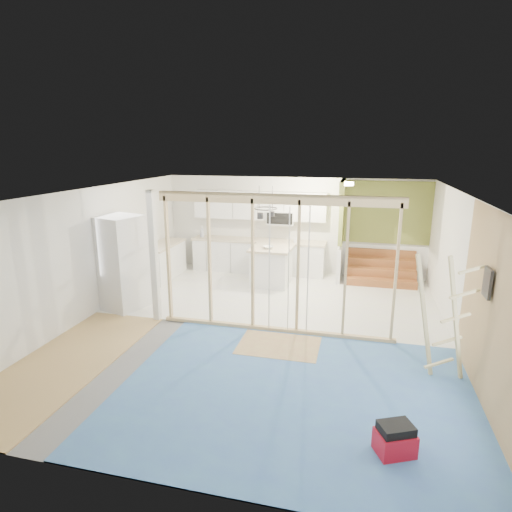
% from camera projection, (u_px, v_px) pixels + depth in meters
% --- Properties ---
extents(room, '(7.01, 8.01, 2.61)m').
position_uv_depth(room, '(259.00, 264.00, 7.82)').
color(room, slate).
rests_on(room, ground).
extents(floor_overlays, '(7.00, 8.00, 0.03)m').
position_uv_depth(floor_overlays, '(263.00, 328.00, 8.18)').
color(floor_overlays, silver).
rests_on(floor_overlays, room).
extents(stud_frame, '(4.66, 0.14, 2.60)m').
position_uv_depth(stud_frame, '(248.00, 249.00, 7.80)').
color(stud_frame, tan).
rests_on(stud_frame, room).
extents(base_cabinets, '(4.45, 2.24, 0.93)m').
position_uv_depth(base_cabinets, '(230.00, 258.00, 11.56)').
color(base_cabinets, white).
rests_on(base_cabinets, room).
extents(upper_cabinets, '(3.60, 0.41, 0.85)m').
position_uv_depth(upper_cabinets, '(261.00, 207.00, 11.47)').
color(upper_cabinets, white).
rests_on(upper_cabinets, room).
extents(green_partition, '(2.25, 1.51, 2.60)m').
position_uv_depth(green_partition, '(370.00, 245.00, 10.88)').
color(green_partition, olive).
rests_on(green_partition, room).
extents(pot_rack, '(0.52, 0.52, 0.72)m').
position_uv_depth(pot_rack, '(265.00, 211.00, 9.50)').
color(pot_rack, black).
rests_on(pot_rack, room).
extents(sheathing_panel, '(0.02, 4.00, 2.60)m').
position_uv_depth(sheathing_panel, '(502.00, 326.00, 5.14)').
color(sheathing_panel, tan).
rests_on(sheathing_panel, room).
extents(electrical_panel, '(0.04, 0.30, 0.40)m').
position_uv_depth(electrical_panel, '(488.00, 283.00, 5.63)').
color(electrical_panel, '#323337').
rests_on(electrical_panel, room).
extents(ceiling_light, '(0.32, 0.32, 0.08)m').
position_uv_depth(ceiling_light, '(347.00, 184.00, 10.01)').
color(ceiling_light, '#FFEABF').
rests_on(ceiling_light, room).
extents(fridge, '(1.09, 1.05, 2.00)m').
position_uv_depth(fridge, '(121.00, 263.00, 9.04)').
color(fridge, silver).
rests_on(fridge, room).
extents(island, '(1.03, 1.03, 0.97)m').
position_uv_depth(island, '(271.00, 267.00, 10.64)').
color(island, white).
rests_on(island, room).
extents(bowl, '(0.33, 0.33, 0.06)m').
position_uv_depth(bowl, '(268.00, 247.00, 10.41)').
color(bowl, silver).
rests_on(bowl, island).
extents(soap_bottle_a, '(0.14, 0.15, 0.31)m').
position_uv_depth(soap_bottle_a, '(202.00, 232.00, 11.90)').
color(soap_bottle_a, '#AEB2C1').
rests_on(soap_bottle_a, base_cabinets).
extents(soap_bottle_b, '(0.09, 0.09, 0.17)m').
position_uv_depth(soap_bottle_b, '(295.00, 239.00, 11.26)').
color(soap_bottle_b, white).
rests_on(soap_bottle_b, base_cabinets).
extents(toolbox, '(0.50, 0.45, 0.39)m').
position_uv_depth(toolbox, '(395.00, 440.00, 4.81)').
color(toolbox, '#B41021').
rests_on(toolbox, room).
extents(ladder, '(1.01, 0.23, 1.92)m').
position_uv_depth(ladder, '(444.00, 318.00, 6.17)').
color(ladder, '#CDBD7D').
rests_on(ladder, room).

